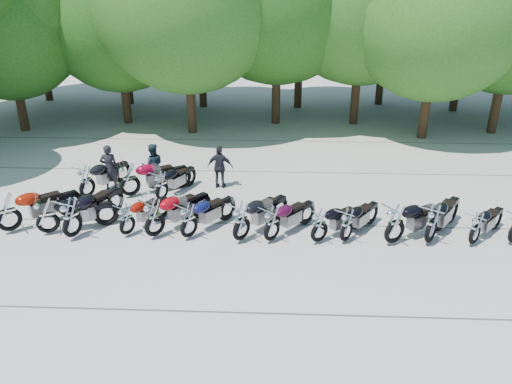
{
  "coord_description": "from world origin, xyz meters",
  "views": [
    {
      "loc": [
        0.61,
        -12.47,
        7.27
      ],
      "look_at": [
        0.0,
        1.5,
        1.1
      ],
      "focal_mm": 35.0,
      "sensor_mm": 36.0,
      "label": 1
    }
  ],
  "objects_px": {
    "motorcycle_4": "(154,216)",
    "rider_2": "(220,167)",
    "motorcycle_3": "(127,218)",
    "motorcycle_5": "(189,219)",
    "motorcycle_16": "(161,185)",
    "motorcycle_12": "(476,227)",
    "rider_0": "(109,167)",
    "motorcycle_9": "(347,224)",
    "motorcycle_0": "(8,211)",
    "motorcycle_2": "(71,216)",
    "motorcycle_8": "(320,224)",
    "motorcycle_6": "(241,220)",
    "motorcycle_15": "(130,178)",
    "motorcycle_14": "(86,181)",
    "motorcycle_7": "(272,223)",
    "motorcycle_10": "(395,223)",
    "motorcycle_11": "(432,223)",
    "motorcycle_1": "(47,215)",
    "rider_1": "(153,166)"
  },
  "relations": [
    {
      "from": "motorcycle_2",
      "to": "motorcycle_6",
      "type": "bearing_deg",
      "value": -156.97
    },
    {
      "from": "motorcycle_10",
      "to": "motorcycle_16",
      "type": "xyz_separation_m",
      "value": [
        -7.36,
        2.72,
        -0.1
      ]
    },
    {
      "from": "motorcycle_4",
      "to": "motorcycle_14",
      "type": "xyz_separation_m",
      "value": [
        -3.0,
        2.7,
        -0.03
      ]
    },
    {
      "from": "rider_2",
      "to": "motorcycle_3",
      "type": "bearing_deg",
      "value": 61.69
    },
    {
      "from": "motorcycle_11",
      "to": "rider_2",
      "type": "height_order",
      "value": "rider_2"
    },
    {
      "from": "motorcycle_9",
      "to": "motorcycle_3",
      "type": "bearing_deg",
      "value": 35.93
    },
    {
      "from": "motorcycle_0",
      "to": "motorcycle_2",
      "type": "bearing_deg",
      "value": -138.44
    },
    {
      "from": "motorcycle_15",
      "to": "motorcycle_0",
      "type": "bearing_deg",
      "value": 102.62
    },
    {
      "from": "motorcycle_15",
      "to": "rider_1",
      "type": "relative_size",
      "value": 1.53
    },
    {
      "from": "motorcycle_8",
      "to": "motorcycle_11",
      "type": "relative_size",
      "value": 0.88
    },
    {
      "from": "motorcycle_5",
      "to": "motorcycle_16",
      "type": "xyz_separation_m",
      "value": [
        -1.38,
        2.62,
        -0.03
      ]
    },
    {
      "from": "motorcycle_4",
      "to": "motorcycle_6",
      "type": "relative_size",
      "value": 1.01
    },
    {
      "from": "motorcycle_3",
      "to": "rider_2",
      "type": "relative_size",
      "value": 1.28
    },
    {
      "from": "motorcycle_3",
      "to": "rider_0",
      "type": "bearing_deg",
      "value": -34.04
    },
    {
      "from": "motorcycle_1",
      "to": "motorcycle_8",
      "type": "relative_size",
      "value": 1.08
    },
    {
      "from": "motorcycle_0",
      "to": "rider_1",
      "type": "relative_size",
      "value": 1.54
    },
    {
      "from": "motorcycle_12",
      "to": "rider_0",
      "type": "relative_size",
      "value": 1.22
    },
    {
      "from": "motorcycle_2",
      "to": "motorcycle_15",
      "type": "bearing_deg",
      "value": -83.77
    },
    {
      "from": "motorcycle_9",
      "to": "motorcycle_16",
      "type": "bearing_deg",
      "value": 13.23
    },
    {
      "from": "motorcycle_14",
      "to": "motorcycle_16",
      "type": "height_order",
      "value": "motorcycle_14"
    },
    {
      "from": "motorcycle_12",
      "to": "motorcycle_0",
      "type": "bearing_deg",
      "value": 42.91
    },
    {
      "from": "motorcycle_4",
      "to": "motorcycle_7",
      "type": "bearing_deg",
      "value": -141.47
    },
    {
      "from": "motorcycle_5",
      "to": "motorcycle_9",
      "type": "relative_size",
      "value": 1.06
    },
    {
      "from": "motorcycle_3",
      "to": "rider_0",
      "type": "height_order",
      "value": "rider_0"
    },
    {
      "from": "motorcycle_11",
      "to": "motorcycle_16",
      "type": "height_order",
      "value": "motorcycle_11"
    },
    {
      "from": "motorcycle_7",
      "to": "motorcycle_3",
      "type": "bearing_deg",
      "value": 38.94
    },
    {
      "from": "motorcycle_1",
      "to": "motorcycle_14",
      "type": "distance_m",
      "value": 2.66
    },
    {
      "from": "motorcycle_6",
      "to": "motorcycle_15",
      "type": "height_order",
      "value": "motorcycle_15"
    },
    {
      "from": "motorcycle_6",
      "to": "motorcycle_0",
      "type": "bearing_deg",
      "value": 35.21
    },
    {
      "from": "motorcycle_0",
      "to": "motorcycle_4",
      "type": "distance_m",
      "value": 4.46
    },
    {
      "from": "motorcycle_7",
      "to": "rider_1",
      "type": "height_order",
      "value": "rider_1"
    },
    {
      "from": "motorcycle_6",
      "to": "motorcycle_4",
      "type": "bearing_deg",
      "value": 34.37
    },
    {
      "from": "motorcycle_3",
      "to": "motorcycle_7",
      "type": "bearing_deg",
      "value": -151.21
    },
    {
      "from": "motorcycle_6",
      "to": "motorcycle_12",
      "type": "relative_size",
      "value": 1.2
    },
    {
      "from": "rider_0",
      "to": "rider_1",
      "type": "distance_m",
      "value": 1.55
    },
    {
      "from": "motorcycle_0",
      "to": "motorcycle_14",
      "type": "bearing_deg",
      "value": -70.52
    },
    {
      "from": "motorcycle_3",
      "to": "motorcycle_10",
      "type": "relative_size",
      "value": 0.81
    },
    {
      "from": "motorcycle_5",
      "to": "motorcycle_12",
      "type": "relative_size",
      "value": 1.1
    },
    {
      "from": "motorcycle_4",
      "to": "motorcycle_5",
      "type": "height_order",
      "value": "motorcycle_4"
    },
    {
      "from": "motorcycle_4",
      "to": "rider_2",
      "type": "xyz_separation_m",
      "value": [
        1.52,
        3.88,
        0.09
      ]
    },
    {
      "from": "motorcycle_0",
      "to": "motorcycle_1",
      "type": "height_order",
      "value": "motorcycle_0"
    },
    {
      "from": "motorcycle_2",
      "to": "motorcycle_3",
      "type": "distance_m",
      "value": 1.58
    },
    {
      "from": "motorcycle_5",
      "to": "motorcycle_16",
      "type": "distance_m",
      "value": 2.96
    },
    {
      "from": "motorcycle_3",
      "to": "motorcycle_14",
      "type": "height_order",
      "value": "motorcycle_14"
    },
    {
      "from": "motorcycle_1",
      "to": "motorcycle_2",
      "type": "distance_m",
      "value": 0.85
    },
    {
      "from": "motorcycle_4",
      "to": "motorcycle_5",
      "type": "relative_size",
      "value": 1.1
    },
    {
      "from": "motorcycle_8",
      "to": "motorcycle_9",
      "type": "relative_size",
      "value": 1.02
    },
    {
      "from": "motorcycle_1",
      "to": "motorcycle_12",
      "type": "distance_m",
      "value": 12.55
    },
    {
      "from": "rider_1",
      "to": "motorcycle_11",
      "type": "bearing_deg",
      "value": 139.07
    },
    {
      "from": "motorcycle_12",
      "to": "motorcycle_7",
      "type": "bearing_deg",
      "value": 44.07
    }
  ]
}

